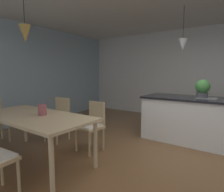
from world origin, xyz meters
TOP-DOWN VIEW (x-y plane):
  - ground_plane at (0.00, 0.00)m, footprint 10.00×8.40m
  - wall_back_kitchen at (0.00, 3.26)m, footprint 10.00×0.12m
  - window_wall_left_glazing at (-4.06, 0.00)m, footprint 0.06×8.40m
  - dining_table at (-1.84, -1.10)m, footprint 2.01×0.92m
  - chair_far_right at (-1.39, -0.27)m, footprint 0.43×0.43m
  - chair_far_left at (-2.30, -0.27)m, footprint 0.44×0.44m
  - kitchen_island at (0.18, 1.23)m, footprint 2.33×0.89m
  - pendant_over_table at (-1.84, -1.17)m, footprint 0.16×0.16m
  - pendant_over_island_main at (-0.28, 1.23)m, footprint 0.17×0.17m
  - potted_plant_on_island at (0.13, 1.23)m, footprint 0.27×0.27m
  - vase_on_dining_table at (-1.72, -1.03)m, footprint 0.13×0.13m

SIDE VIEW (x-z plane):
  - ground_plane at x=0.00m, z-range -0.04..0.00m
  - kitchen_island at x=0.18m, z-range 0.01..0.92m
  - chair_far_right at x=-1.39m, z-range 0.04..0.91m
  - chair_far_left at x=-2.30m, z-range 0.04..0.91m
  - dining_table at x=-1.84m, z-range 0.30..1.04m
  - vase_on_dining_table at x=-1.72m, z-range 0.74..0.90m
  - potted_plant_on_island at x=0.13m, z-range 0.91..1.27m
  - wall_back_kitchen at x=0.00m, z-range 0.00..2.70m
  - window_wall_left_glazing at x=-4.06m, z-range 0.00..2.70m
  - pendant_over_table at x=-1.84m, z-range 1.50..2.39m
  - pendant_over_island_main at x=-0.28m, z-range 1.51..2.38m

